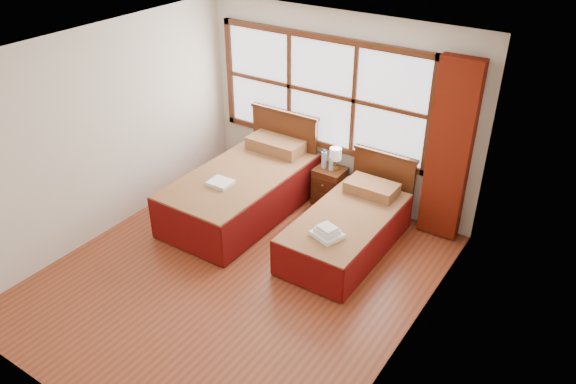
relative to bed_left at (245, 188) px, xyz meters
The scene contains 15 objects.
floor 1.48m from the bed_left, 56.39° to the right, with size 4.50×4.50×0.00m, color brown.
ceiling 2.67m from the bed_left, 56.39° to the right, with size 4.50×4.50×0.00m, color white.
wall_back 1.63m from the bed_left, 53.00° to the left, with size 4.00×4.00×0.00m, color silver.
wall_left 1.95m from the bed_left, 135.23° to the right, with size 4.50×4.50×0.00m, color silver.
wall_right 3.18m from the bed_left, 23.16° to the right, with size 4.50×4.50×0.00m, color silver.
window 1.63m from the bed_left, 61.81° to the left, with size 3.16×0.06×1.56m.
curtain 2.69m from the bed_left, 20.90° to the left, with size 0.50×0.16×2.30m, color maroon.
bed_left is the anchor object (origin of this frame).
bed_right 1.58m from the bed_left, ahead, with size 0.96×1.98×0.92m.
nightstand 1.17m from the bed_left, 43.14° to the left, with size 0.40×0.40×0.53m.
towels_left 0.55m from the bed_left, 93.52° to the right, with size 0.30×0.27×0.05m.
towels_right 1.70m from the bed_left, 19.50° to the right, with size 0.39×0.36×0.13m.
lamp 1.30m from the bed_left, 42.79° to the left, with size 0.16×0.16×0.31m.
bottle_near 1.14m from the bed_left, 46.46° to the left, with size 0.07×0.07×0.27m.
bottle_far 1.21m from the bed_left, 41.93° to the left, with size 0.06×0.06×0.22m.
Camera 1 is at (3.33, -3.96, 4.12)m, focal length 35.00 mm.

